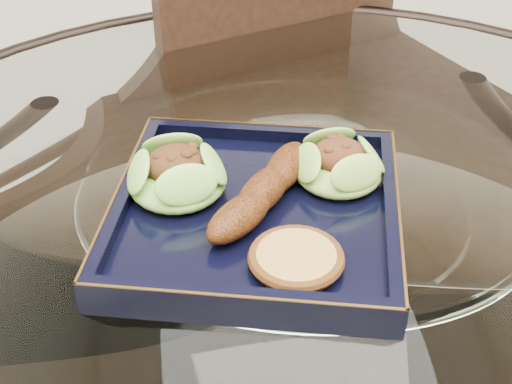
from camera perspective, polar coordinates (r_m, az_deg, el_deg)
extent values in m
cylinder|color=white|center=(0.71, 3.82, -2.68)|extent=(1.10, 1.10, 0.01)
torus|color=black|center=(0.71, 3.82, -2.68)|extent=(1.13, 1.13, 0.02)
cylinder|color=black|center=(1.23, 13.80, -7.27)|extent=(0.04, 0.04, 0.75)
cylinder|color=black|center=(1.17, -13.28, -9.64)|extent=(0.04, 0.04, 0.75)
cube|color=#311C10|center=(1.14, 6.54, -3.58)|extent=(0.55, 0.55, 0.04)
cube|color=#311C10|center=(1.13, 2.04, 12.66)|extent=(0.39, 0.17, 0.46)
cylinder|color=#311C10|center=(1.31, 17.15, -13.89)|extent=(0.03, 0.03, 0.45)
cylinder|color=#311C10|center=(1.36, -4.97, -9.57)|extent=(0.03, 0.03, 0.45)
cylinder|color=#311C10|center=(1.49, 7.89, -4.80)|extent=(0.03, 0.03, 0.45)
cube|color=black|center=(0.69, 0.00, -2.01)|extent=(0.33, 0.33, 0.02)
ellipsoid|color=#67A12E|center=(0.70, -6.34, 1.16)|extent=(0.12, 0.12, 0.03)
ellipsoid|color=#5F8F29|center=(0.72, 6.62, 1.99)|extent=(0.11, 0.11, 0.03)
ellipsoid|color=#5D2809|center=(0.68, 0.61, 0.13)|extent=(0.13, 0.16, 0.03)
cylinder|color=#C29140|center=(0.62, 3.23, -5.42)|extent=(0.10, 0.10, 0.01)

